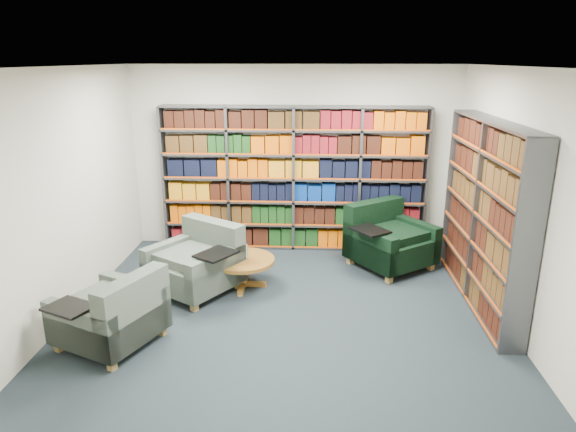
{
  "coord_description": "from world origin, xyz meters",
  "views": [
    {
      "loc": [
        0.3,
        -5.33,
        2.88
      ],
      "look_at": [
        0.0,
        0.6,
        1.05
      ],
      "focal_mm": 32.0,
      "sensor_mm": 36.0,
      "label": 1
    }
  ],
  "objects_px": {
    "chair_teal_front": "(115,317)",
    "chair_green_right": "(386,241)",
    "coffee_table": "(243,264)",
    "chair_teal_left": "(199,264)"
  },
  "relations": [
    {
      "from": "chair_teal_left",
      "to": "chair_teal_front",
      "type": "height_order",
      "value": "chair_teal_left"
    },
    {
      "from": "chair_teal_left",
      "to": "chair_teal_front",
      "type": "distance_m",
      "value": 1.52
    },
    {
      "from": "chair_teal_front",
      "to": "chair_green_right",
      "type": "bearing_deg",
      "value": 37.38
    },
    {
      "from": "coffee_table",
      "to": "chair_green_right",
      "type": "bearing_deg",
      "value": 23.7
    },
    {
      "from": "chair_green_right",
      "to": "coffee_table",
      "type": "distance_m",
      "value": 2.15
    },
    {
      "from": "chair_green_right",
      "to": "chair_teal_front",
      "type": "relative_size",
      "value": 1.14
    },
    {
      "from": "chair_green_right",
      "to": "chair_teal_front",
      "type": "bearing_deg",
      "value": -142.62
    },
    {
      "from": "chair_teal_left",
      "to": "coffee_table",
      "type": "height_order",
      "value": "chair_teal_left"
    },
    {
      "from": "chair_teal_front",
      "to": "coffee_table",
      "type": "height_order",
      "value": "chair_teal_front"
    },
    {
      "from": "chair_teal_front",
      "to": "coffee_table",
      "type": "xyz_separation_m",
      "value": [
        1.12,
        1.49,
        -0.01
      ]
    }
  ]
}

